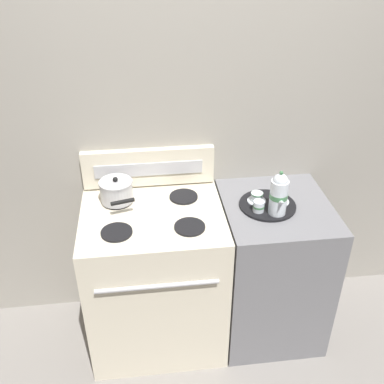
{
  "coord_description": "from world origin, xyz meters",
  "views": [
    {
      "loc": [
        -0.33,
        -1.98,
        2.28
      ],
      "look_at": [
        -0.08,
        0.07,
        0.99
      ],
      "focal_mm": 42.0,
      "sensor_mm": 36.0,
      "label": 1
    }
  ],
  "objects_px": {
    "serving_tray": "(268,206)",
    "creamer_jug": "(259,206)",
    "stove": "(156,278)",
    "teacup_right": "(280,198)",
    "saucepan": "(117,191)",
    "teapot": "(279,194)",
    "teacup_left": "(257,197)"
  },
  "relations": [
    {
      "from": "serving_tray",
      "to": "creamer_jug",
      "type": "distance_m",
      "value": 0.09
    },
    {
      "from": "creamer_jug",
      "to": "serving_tray",
      "type": "bearing_deg",
      "value": 38.89
    },
    {
      "from": "teacup_left",
      "to": "saucepan",
      "type": "bearing_deg",
      "value": 171.97
    },
    {
      "from": "teapot",
      "to": "teacup_left",
      "type": "relative_size",
      "value": 2.45
    },
    {
      "from": "stove",
      "to": "teapot",
      "type": "bearing_deg",
      "value": -7.58
    },
    {
      "from": "saucepan",
      "to": "serving_tray",
      "type": "xyz_separation_m",
      "value": [
        0.82,
        -0.15,
        -0.07
      ]
    },
    {
      "from": "creamer_jug",
      "to": "teacup_left",
      "type": "bearing_deg",
      "value": 81.58
    },
    {
      "from": "serving_tray",
      "to": "teapot",
      "type": "distance_m",
      "value": 0.15
    },
    {
      "from": "saucepan",
      "to": "teacup_right",
      "type": "distance_m",
      "value": 0.9
    },
    {
      "from": "teacup_left",
      "to": "creamer_jug",
      "type": "height_order",
      "value": "creamer_jug"
    },
    {
      "from": "stove",
      "to": "teacup_left",
      "type": "relative_size",
      "value": 8.93
    },
    {
      "from": "stove",
      "to": "teapot",
      "type": "height_order",
      "value": "teapot"
    },
    {
      "from": "stove",
      "to": "teacup_right",
      "type": "height_order",
      "value": "teacup_right"
    },
    {
      "from": "saucepan",
      "to": "teacup_left",
      "type": "distance_m",
      "value": 0.77
    },
    {
      "from": "saucepan",
      "to": "creamer_jug",
      "type": "height_order",
      "value": "saucepan"
    },
    {
      "from": "teacup_right",
      "to": "stove",
      "type": "bearing_deg",
      "value": -179.04
    },
    {
      "from": "teapot",
      "to": "teacup_right",
      "type": "height_order",
      "value": "teapot"
    },
    {
      "from": "teacup_right",
      "to": "saucepan",
      "type": "bearing_deg",
      "value": 171.62
    },
    {
      "from": "teacup_left",
      "to": "teacup_right",
      "type": "bearing_deg",
      "value": -10.46
    },
    {
      "from": "saucepan",
      "to": "teacup_left",
      "type": "height_order",
      "value": "saucepan"
    },
    {
      "from": "teapot",
      "to": "creamer_jug",
      "type": "bearing_deg",
      "value": 162.55
    },
    {
      "from": "creamer_jug",
      "to": "teapot",
      "type": "bearing_deg",
      "value": -17.45
    },
    {
      "from": "stove",
      "to": "saucepan",
      "type": "relative_size",
      "value": 3.49
    },
    {
      "from": "serving_tray",
      "to": "teacup_right",
      "type": "height_order",
      "value": "teacup_right"
    },
    {
      "from": "stove",
      "to": "serving_tray",
      "type": "xyz_separation_m",
      "value": [
        0.63,
        -0.0,
        0.46
      ]
    },
    {
      "from": "serving_tray",
      "to": "teacup_right",
      "type": "distance_m",
      "value": 0.08
    },
    {
      "from": "teapot",
      "to": "teacup_left",
      "type": "distance_m",
      "value": 0.17
    },
    {
      "from": "serving_tray",
      "to": "teacup_left",
      "type": "bearing_deg",
      "value": 143.82
    },
    {
      "from": "teapot",
      "to": "creamer_jug",
      "type": "xyz_separation_m",
      "value": [
        -0.09,
        0.03,
        -0.09
      ]
    },
    {
      "from": "stove",
      "to": "teacup_right",
      "type": "bearing_deg",
      "value": 0.96
    },
    {
      "from": "serving_tray",
      "to": "teacup_left",
      "type": "height_order",
      "value": "teacup_left"
    },
    {
      "from": "serving_tray",
      "to": "teacup_right",
      "type": "bearing_deg",
      "value": 12.64
    }
  ]
}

